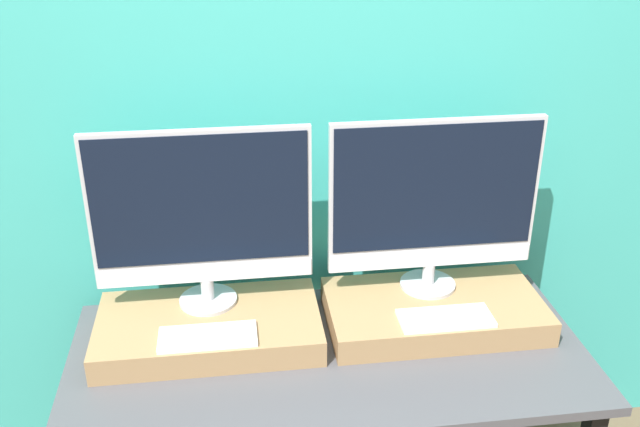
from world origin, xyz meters
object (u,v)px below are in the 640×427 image
at_px(monitor_right, 434,200).
at_px(keyboard_right, 446,318).
at_px(monitor_left, 201,214).
at_px(keyboard_left, 208,336).

xyz_separation_m(monitor_right, keyboard_right, (0.00, -0.20, -0.30)).
distance_m(monitor_right, keyboard_right, 0.36).
height_order(monitor_left, keyboard_left, monitor_left).
relative_size(monitor_left, keyboard_left, 2.32).
distance_m(monitor_left, keyboard_left, 0.36).
distance_m(keyboard_left, monitor_right, 0.79).
bearing_deg(keyboard_right, keyboard_left, 180.00).
distance_m(keyboard_left, keyboard_right, 0.71).
bearing_deg(keyboard_left, keyboard_right, 0.00).
bearing_deg(monitor_left, keyboard_left, -90.00).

